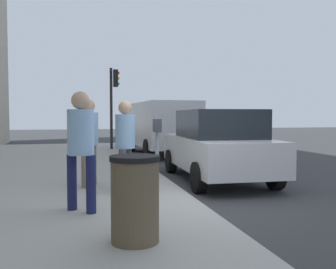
{
  "coord_description": "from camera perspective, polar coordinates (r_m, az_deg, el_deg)",
  "views": [
    {
      "loc": [
        -6.35,
        2.0,
        1.62
      ],
      "look_at": [
        1.01,
        0.24,
        1.24
      ],
      "focal_mm": 39.49,
      "sensor_mm": 36.0,
      "label": 1
    }
  ],
  "objects": [
    {
      "name": "parked_sedan_near",
      "position": [
        9.33,
        7.59,
        -1.61
      ],
      "size": [
        4.47,
        2.1,
        1.77
      ],
      "color": "silver",
      "rests_on": "ground_plane"
    },
    {
      "name": "parking_officer",
      "position": [
        7.87,
        -12.13,
        -0.04
      ],
      "size": [
        0.51,
        0.4,
        1.81
      ],
      "rotation": [
        0.0,
        0.0,
        -2.02
      ],
      "color": "#726656",
      "rests_on": "sidewalk_slab"
    },
    {
      "name": "parked_van_far",
      "position": [
        15.62,
        -1.1,
        1.53
      ],
      "size": [
        5.27,
        2.26,
        2.18
      ],
      "color": "silver",
      "rests_on": "ground_plane"
    },
    {
      "name": "traffic_signal",
      "position": [
        16.7,
        -8.42,
        6.12
      ],
      "size": [
        0.24,
        0.44,
        3.6
      ],
      "color": "black",
      "rests_on": "sidewalk_slab"
    },
    {
      "name": "ground_plane",
      "position": [
        6.85,
        3.96,
        -10.81
      ],
      "size": [
        80.0,
        80.0,
        0.0
      ],
      "primitive_type": "plane",
      "color": "#38383A",
      "rests_on": "ground"
    },
    {
      "name": "parking_meter",
      "position": [
        7.28,
        -1.69,
        -0.7
      ],
      "size": [
        0.36,
        0.12,
        1.41
      ],
      "color": "gray",
      "rests_on": "sidewalk_slab"
    },
    {
      "name": "trash_bin",
      "position": [
        4.37,
        -5.12,
        -9.84
      ],
      "size": [
        0.59,
        0.59,
        1.01
      ],
      "color": "brown",
      "rests_on": "sidewalk_slab"
    },
    {
      "name": "pedestrian_at_meter",
      "position": [
        7.26,
        -6.62,
        -0.54
      ],
      "size": [
        0.5,
        0.38,
        1.76
      ],
      "rotation": [
        0.0,
        0.0,
        -1.97
      ],
      "color": "#47474C",
      "rests_on": "sidewalk_slab"
    },
    {
      "name": "pedestrian_bystander",
      "position": [
        5.79,
        -13.31,
        -0.86
      ],
      "size": [
        0.43,
        0.43,
        1.84
      ],
      "rotation": [
        0.0,
        0.0,
        -0.79
      ],
      "color": "#191E4C",
      "rests_on": "sidewalk_slab"
    },
    {
      "name": "sidewalk_slab",
      "position": [
        6.61,
        -22.2,
        -10.86
      ],
      "size": [
        28.0,
        6.0,
        0.15
      ],
      "primitive_type": "cube",
      "color": "#A8A59E",
      "rests_on": "ground_plane"
    }
  ]
}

